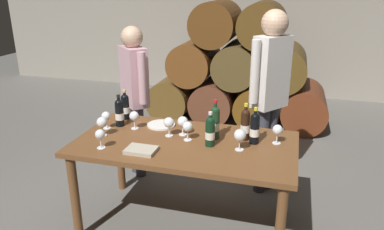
{
  "coord_description": "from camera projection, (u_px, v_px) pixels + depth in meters",
  "views": [
    {
      "loc": [
        0.76,
        -2.51,
        1.93
      ],
      "look_at": [
        0.0,
        0.2,
        0.91
      ],
      "focal_mm": 34.61,
      "sensor_mm": 36.0,
      "label": 1
    }
  ],
  "objects": [
    {
      "name": "ground_plane",
      "position": [
        186.0,
        224.0,
        3.12
      ],
      "size": [
        14.0,
        14.0,
        0.0
      ],
      "primitive_type": "plane",
      "color": "#66635E"
    },
    {
      "name": "cellar_back_wall",
      "position": [
        254.0,
        14.0,
        6.45
      ],
      "size": [
        10.0,
        0.24,
        2.8
      ],
      "primitive_type": "cube",
      "color": "gray",
      "rests_on": "ground_plane"
    },
    {
      "name": "barrel_stack",
      "position": [
        238.0,
        72.0,
        5.23
      ],
      "size": [
        2.49,
        0.9,
        1.69
      ],
      "color": "brown",
      "rests_on": "ground_plane"
    },
    {
      "name": "dining_table",
      "position": [
        185.0,
        152.0,
        2.89
      ],
      "size": [
        1.7,
        0.9,
        0.76
      ],
      "color": "brown",
      "rests_on": "ground_plane"
    },
    {
      "name": "wine_bottle_0",
      "position": [
        215.0,
        122.0,
        2.88
      ],
      "size": [
        0.07,
        0.07,
        0.32
      ],
      "color": "#19381E",
      "rests_on": "dining_table"
    },
    {
      "name": "wine_bottle_1",
      "position": [
        210.0,
        131.0,
        2.76
      ],
      "size": [
        0.07,
        0.07,
        0.27
      ],
      "color": "black",
      "rests_on": "dining_table"
    },
    {
      "name": "wine_bottle_2",
      "position": [
        255.0,
        128.0,
        2.8
      ],
      "size": [
        0.07,
        0.07,
        0.29
      ],
      "color": "black",
      "rests_on": "dining_table"
    },
    {
      "name": "wine_bottle_3",
      "position": [
        125.0,
        106.0,
        3.3
      ],
      "size": [
        0.07,
        0.07,
        0.27
      ],
      "color": "black",
      "rests_on": "dining_table"
    },
    {
      "name": "wine_bottle_4",
      "position": [
        119.0,
        112.0,
        3.14
      ],
      "size": [
        0.07,
        0.07,
        0.28
      ],
      "color": "black",
      "rests_on": "dining_table"
    },
    {
      "name": "wine_bottle_5",
      "position": [
        245.0,
        124.0,
        2.86
      ],
      "size": [
        0.07,
        0.07,
        0.3
      ],
      "color": "black",
      "rests_on": "dining_table"
    },
    {
      "name": "wine_glass_0",
      "position": [
        188.0,
        127.0,
        2.86
      ],
      "size": [
        0.08,
        0.08,
        0.15
      ],
      "color": "white",
      "rests_on": "dining_table"
    },
    {
      "name": "wine_glass_1",
      "position": [
        169.0,
        123.0,
        2.93
      ],
      "size": [
        0.08,
        0.08,
        0.16
      ],
      "color": "white",
      "rests_on": "dining_table"
    },
    {
      "name": "wine_glass_2",
      "position": [
        183.0,
        122.0,
        2.95
      ],
      "size": [
        0.08,
        0.08,
        0.16
      ],
      "color": "white",
      "rests_on": "dining_table"
    },
    {
      "name": "wine_glass_3",
      "position": [
        100.0,
        135.0,
        2.72
      ],
      "size": [
        0.07,
        0.07,
        0.15
      ],
      "color": "white",
      "rests_on": "dining_table"
    },
    {
      "name": "wine_glass_4",
      "position": [
        240.0,
        136.0,
        2.68
      ],
      "size": [
        0.09,
        0.09,
        0.16
      ],
      "color": "white",
      "rests_on": "dining_table"
    },
    {
      "name": "wine_glass_5",
      "position": [
        106.0,
        117.0,
        3.09
      ],
      "size": [
        0.08,
        0.08,
        0.15
      ],
      "color": "white",
      "rests_on": "dining_table"
    },
    {
      "name": "wine_glass_6",
      "position": [
        134.0,
        117.0,
        3.08
      ],
      "size": [
        0.08,
        0.08,
        0.15
      ],
      "color": "white",
      "rests_on": "dining_table"
    },
    {
      "name": "wine_glass_7",
      "position": [
        102.0,
        123.0,
        2.94
      ],
      "size": [
        0.08,
        0.08,
        0.16
      ],
      "color": "white",
      "rests_on": "dining_table"
    },
    {
      "name": "wine_glass_8",
      "position": [
        278.0,
        130.0,
        2.8
      ],
      "size": [
        0.08,
        0.08,
        0.15
      ],
      "color": "white",
      "rests_on": "dining_table"
    },
    {
      "name": "tasting_notebook",
      "position": [
        141.0,
        150.0,
        2.69
      ],
      "size": [
        0.22,
        0.16,
        0.03
      ],
      "primitive_type": "cube",
      "rotation": [
        0.0,
        0.0,
        -0.02
      ],
      "color": "#B2A893",
      "rests_on": "dining_table"
    },
    {
      "name": "serving_plate",
      "position": [
        161.0,
        125.0,
        3.18
      ],
      "size": [
        0.24,
        0.24,
        0.01
      ],
      "primitive_type": "cylinder",
      "color": "white",
      "rests_on": "dining_table"
    },
    {
      "name": "sommelier_presenting",
      "position": [
        270.0,
        87.0,
        3.3
      ],
      "size": [
        0.34,
        0.41,
        1.72
      ],
      "color": "#383842",
      "rests_on": "ground_plane"
    },
    {
      "name": "taster_seated_left",
      "position": [
        135.0,
        90.0,
        3.65
      ],
      "size": [
        0.38,
        0.37,
        1.54
      ],
      "color": "#383842",
      "rests_on": "ground_plane"
    }
  ]
}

